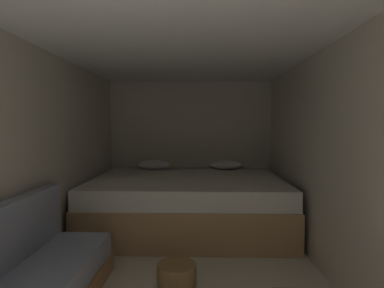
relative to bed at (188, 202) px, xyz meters
name	(u,v)px	position (x,y,z in m)	size (l,w,h in m)	color
wall_back	(190,146)	(0.00, 0.99, 0.72)	(2.77, 0.05, 2.14)	beige
wall_left	(16,167)	(-1.36, -1.65, 0.72)	(0.05, 5.24, 2.14)	beige
wall_right	(348,168)	(1.36, -1.65, 0.72)	(0.05, 5.24, 2.14)	beige
ceiling_slab	(179,30)	(0.00, -1.65, 1.81)	(2.77, 5.24, 0.05)	white
bed	(188,202)	(0.00, 0.00, 0.00)	(2.55, 1.86, 0.86)	tan
wicker_basket	(177,274)	(-0.04, -1.49, -0.27)	(0.35, 0.35, 0.18)	olive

